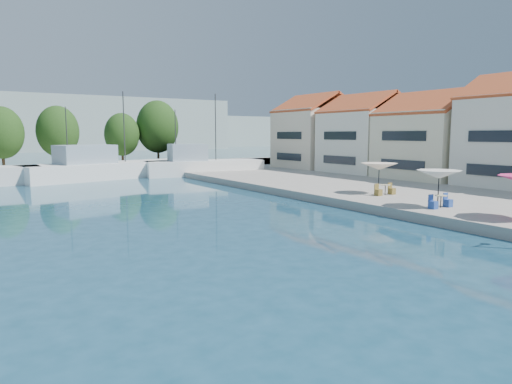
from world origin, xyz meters
TOP-DOWN VIEW (x-y plane):
  - quay_right at (22.00, 30.00)m, footprint 32.00×92.00m
  - quay_far at (-8.00, 67.00)m, footprint 90.00×16.00m
  - hill_east at (40.00, 180.00)m, footprint 140.00×40.00m
  - building_04 at (24.00, 33.00)m, footprint 9.00×8.80m
  - building_05 at (24.00, 42.00)m, footprint 8.40×8.80m
  - building_06 at (24.00, 51.00)m, footprint 9.00×8.80m
  - trawler_03 at (-1.97, 56.14)m, footprint 19.66×9.12m
  - trawler_04 at (8.93, 54.14)m, footprint 14.59×5.71m
  - tree_05 at (-11.17, 70.33)m, footprint 5.32×5.32m
  - tree_06 at (-4.43, 71.04)m, footprint 5.54×5.54m
  - tree_07 at (4.43, 71.65)m, footprint 5.04×5.04m
  - tree_08 at (10.04, 71.91)m, footprint 6.42×6.42m
  - umbrella_white at (8.50, 20.95)m, footprint 2.64×2.64m
  - umbrella_cream at (10.45, 27.40)m, footprint 2.68×2.68m
  - cafe_table_02 at (8.51, 20.75)m, footprint 1.82×0.70m
  - cafe_table_03 at (10.19, 26.52)m, footprint 1.82×0.70m

SIDE VIEW (x-z plane):
  - quay_right at x=22.00m, z-range 0.00..0.60m
  - quay_far at x=-8.00m, z-range 0.00..0.60m
  - cafe_table_02 at x=8.51m, z-range 0.51..1.27m
  - cafe_table_03 at x=10.19m, z-range 0.51..1.27m
  - trawler_03 at x=-1.97m, z-range -4.03..6.17m
  - trawler_04 at x=8.93m, z-range -4.03..6.17m
  - umbrella_white at x=8.50m, z-range 1.47..3.71m
  - umbrella_cream at x=10.45m, z-range 1.48..3.73m
  - tree_07 at x=4.43m, z-range 1.17..8.64m
  - building_04 at x=24.00m, z-range 0.42..9.62m
  - tree_05 at x=-11.17m, z-range 1.21..9.08m
  - building_05 at x=24.00m, z-range 0.41..10.11m
  - tree_06 at x=-4.43m, z-range 1.23..9.43m
  - building_06 at x=24.00m, z-range 0.40..10.60m
  - hill_east at x=40.00m, z-range 0.00..12.00m
  - tree_08 at x=10.04m, z-range 1.33..10.84m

